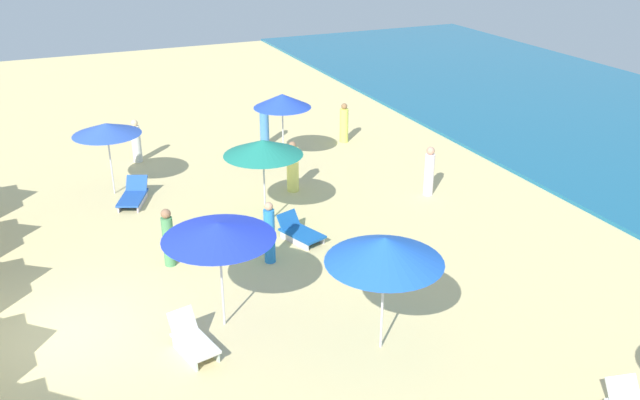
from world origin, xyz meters
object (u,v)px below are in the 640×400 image
beachgoer_7 (136,142)px  umbrella_3 (219,231)px  umbrella_5 (263,148)px  beachgoer_3 (168,238)px  beachgoer_4 (344,124)px  beachgoer_5 (429,172)px  umbrella_2 (385,250)px  beachgoer_6 (293,168)px  lounge_chair_0_0 (133,196)px  lounge_chair_3_0 (193,341)px  beachgoer_2 (269,234)px  umbrella_0 (106,129)px  lounge_chair_5_0 (300,232)px  beachgoer_0 (264,127)px  umbrella_1 (282,101)px

beachgoer_7 → umbrella_3: bearing=131.1°
umbrella_5 → beachgoer_3: (1.27, -3.02, -1.58)m
beachgoer_4 → beachgoer_5: bearing=13.6°
umbrella_2 → beachgoer_6: (-8.56, 1.42, -1.53)m
umbrella_5 → lounge_chair_0_0: bearing=-133.8°
umbrella_3 → beachgoer_3: umbrella_3 is taller
beachgoer_6 → beachgoer_3: bearing=-80.5°
lounge_chair_3_0 → umbrella_5: bearing=43.4°
umbrella_3 → umbrella_5: umbrella_5 is taller
lounge_chair_3_0 → umbrella_5: size_ratio=0.54×
umbrella_3 → beachgoer_2: size_ratio=1.48×
umbrella_0 → beachgoer_4: 9.12m
umbrella_0 → beachgoer_7: size_ratio=1.50×
umbrella_0 → beachgoer_6: bearing=68.6°
umbrella_0 → beachgoer_2: bearing=25.8°
lounge_chair_5_0 → beachgoer_0: (-7.82, 1.75, 0.50)m
umbrella_0 → beachgoer_3: umbrella_0 is taller
lounge_chair_0_0 → beachgoer_7: bearing=101.2°
umbrella_2 → beachgoer_2: size_ratio=1.53×
beachgoer_4 → beachgoer_5: beachgoer_5 is taller
beachgoer_5 → umbrella_3: bearing=-175.9°
umbrella_0 → beachgoer_0: size_ratio=1.47×
umbrella_2 → beachgoer_6: size_ratio=1.54×
lounge_chair_3_0 → beachgoer_2: beachgoer_2 is taller
beachgoer_3 → beachgoer_6: size_ratio=0.94×
lounge_chair_0_0 → beachgoer_0: 6.53m
umbrella_0 → lounge_chair_3_0: umbrella_0 is taller
lounge_chair_0_0 → umbrella_1: umbrella_1 is taller
lounge_chair_5_0 → beachgoer_6: bearing=51.9°
beachgoer_0 → umbrella_5: bearing=167.1°
umbrella_2 → beachgoer_7: 13.61m
beachgoer_4 → beachgoer_6: beachgoer_6 is taller
beachgoer_2 → beachgoer_7: size_ratio=1.08×
lounge_chair_0_0 → beachgoer_4: beachgoer_4 is taller
lounge_chair_0_0 → beachgoer_6: beachgoer_6 is taller
lounge_chair_0_0 → beachgoer_2: bearing=-40.4°
umbrella_5 → lounge_chair_5_0: 2.52m
umbrella_2 → beachgoer_0: umbrella_2 is taller
umbrella_5 → beachgoer_5: umbrella_5 is taller
beachgoer_2 → beachgoer_6: bearing=-44.0°
umbrella_5 → beachgoer_6: bearing=140.9°
lounge_chair_3_0 → umbrella_2: bearing=-34.1°
umbrella_3 → beachgoer_3: bearing=-170.9°
umbrella_1 → beachgoer_6: size_ratio=1.56×
umbrella_2 → beachgoer_6: 8.81m
umbrella_1 → beachgoer_5: bearing=37.8°
beachgoer_0 → umbrella_0: bearing=118.9°
umbrella_3 → beachgoer_6: 7.82m
umbrella_0 → beachgoer_4: size_ratio=1.52×
umbrella_5 → beachgoer_4: (-5.73, 5.22, -1.62)m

